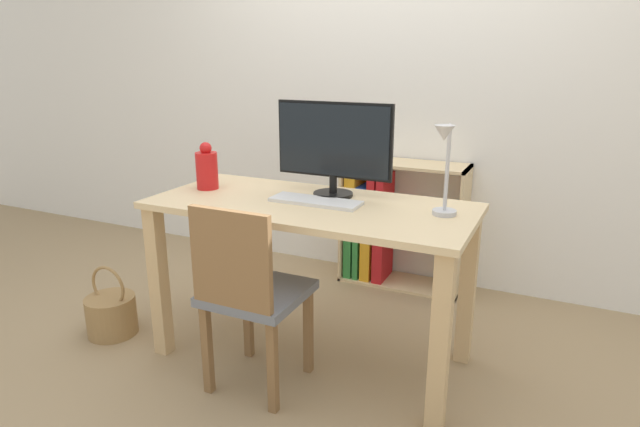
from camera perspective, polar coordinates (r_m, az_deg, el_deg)
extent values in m
plane|color=#997F5B|center=(2.72, -0.93, -14.85)|extent=(10.00, 10.00, 0.00)
cube|color=silver|center=(3.43, 8.04, 14.45)|extent=(8.00, 0.05, 2.60)
cube|color=#D8BC8C|center=(2.41, -1.01, 0.82)|extent=(1.46, 0.67, 0.03)
cube|color=tan|center=(2.69, -16.81, -7.00)|extent=(0.07, 0.07, 0.75)
cube|color=tan|center=(2.11, 12.68, -13.47)|extent=(0.07, 0.07, 0.75)
cube|color=tan|center=(3.09, -10.01, -3.42)|extent=(0.07, 0.07, 0.75)
cube|color=tan|center=(2.60, 15.45, -7.70)|extent=(0.07, 0.07, 0.75)
cylinder|color=black|center=(2.52, 1.40, 2.07)|extent=(0.19, 0.19, 0.02)
cylinder|color=black|center=(2.51, 1.41, 3.21)|extent=(0.04, 0.04, 0.09)
cube|color=black|center=(2.48, 1.50, 7.85)|extent=(0.57, 0.02, 0.35)
cube|color=black|center=(2.47, 1.44, 7.83)|extent=(0.54, 0.03, 0.32)
cube|color=silver|center=(2.40, -0.48, 1.32)|extent=(0.42, 0.14, 0.02)
cylinder|color=red|center=(2.70, -11.97, 4.49)|extent=(0.11, 0.11, 0.18)
sphere|color=red|center=(2.68, -12.11, 6.83)|extent=(0.06, 0.06, 0.06)
cylinder|color=#B7B7BC|center=(2.28, 13.11, 0.12)|extent=(0.10, 0.10, 0.02)
cylinder|color=#B7B7BC|center=(2.24, 13.42, 4.70)|extent=(0.02, 0.02, 0.35)
cylinder|color=#B7B7BC|center=(2.16, 13.45, 9.04)|extent=(0.01, 0.10, 0.01)
cone|color=#B7B7BC|center=(2.12, 13.12, 8.36)|extent=(0.08, 0.08, 0.06)
cube|color=slate|center=(2.34, -6.67, -8.40)|extent=(0.40, 0.40, 0.04)
cube|color=brown|center=(2.11, -9.51, -4.85)|extent=(0.36, 0.03, 0.40)
cube|color=brown|center=(2.41, -11.95, -13.95)|extent=(0.04, 0.04, 0.41)
cube|color=brown|center=(2.25, -5.07, -15.99)|extent=(0.04, 0.04, 0.41)
cube|color=brown|center=(2.64, -7.68, -10.86)|extent=(0.04, 0.04, 0.41)
cube|color=brown|center=(2.50, -1.26, -12.42)|extent=(0.04, 0.04, 0.41)
cube|color=#D8BC8C|center=(3.50, 2.98, -0.42)|extent=(0.02, 0.28, 0.79)
cube|color=#D8BC8C|center=(3.31, 14.98, -2.01)|extent=(0.02, 0.28, 0.79)
cube|color=#D8BC8C|center=(3.52, 8.53, -7.22)|extent=(0.76, 0.28, 0.02)
cube|color=#D8BC8C|center=(3.29, 9.10, 5.24)|extent=(0.76, 0.28, 0.02)
cube|color=#D8BC8C|center=(3.38, 8.81, -1.20)|extent=(0.72, 0.28, 0.02)
cube|color=#2D7F38|center=(3.56, 3.58, -4.28)|extent=(0.05, 0.24, 0.27)
cube|color=#2D7F38|center=(3.55, 4.41, -4.46)|extent=(0.04, 0.24, 0.26)
cube|color=orange|center=(3.51, 5.43, -3.99)|extent=(0.06, 0.24, 0.34)
cube|color=red|center=(3.49, 6.70, -4.31)|extent=(0.07, 0.24, 0.33)
cube|color=orange|center=(3.43, 3.86, 2.31)|extent=(0.07, 0.24, 0.34)
cube|color=navy|center=(3.42, 4.97, 1.26)|extent=(0.07, 0.24, 0.22)
cube|color=red|center=(3.39, 6.02, 1.77)|extent=(0.05, 0.24, 0.30)
cube|color=red|center=(3.37, 6.96, 1.67)|extent=(0.05, 0.24, 0.30)
cylinder|color=#997547|center=(3.06, -21.35, -10.08)|extent=(0.26, 0.26, 0.21)
torus|color=#997547|center=(3.00, -21.69, -7.20)|extent=(0.22, 0.02, 0.22)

